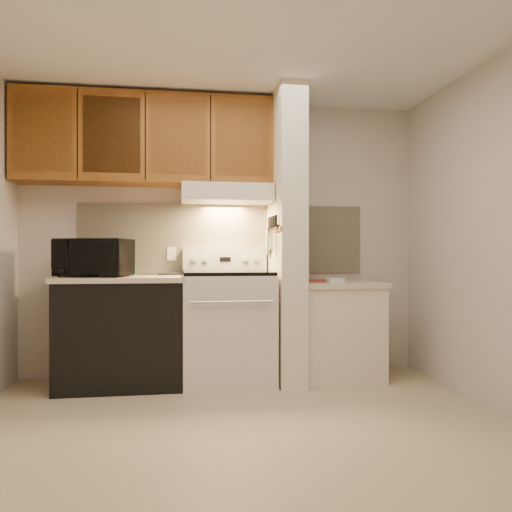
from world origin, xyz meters
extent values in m
plane|color=#BDAD89|center=(0.00, 0.00, 0.00)|extent=(3.60, 3.60, 0.00)
plane|color=white|center=(0.00, 0.00, 2.50)|extent=(3.60, 3.60, 0.00)
cube|color=beige|center=(0.00, 1.50, 1.25)|extent=(3.60, 2.50, 0.02)
cube|color=beige|center=(1.80, 0.00, 1.25)|extent=(0.02, 3.00, 2.50)
cube|color=beige|center=(0.00, 1.49, 1.24)|extent=(2.60, 0.02, 0.63)
cube|color=silver|center=(0.00, 1.16, 0.46)|extent=(0.76, 0.65, 0.92)
cube|color=black|center=(0.00, 0.84, 0.50)|extent=(0.50, 0.01, 0.30)
cylinder|color=silver|center=(0.00, 0.80, 0.72)|extent=(0.65, 0.02, 0.02)
cube|color=black|center=(0.00, 1.16, 0.94)|extent=(0.74, 0.64, 0.03)
cube|color=silver|center=(0.00, 1.44, 1.05)|extent=(0.76, 0.08, 0.20)
cube|color=black|center=(0.00, 1.40, 1.05)|extent=(0.10, 0.01, 0.04)
cylinder|color=silver|center=(-0.28, 1.40, 1.05)|extent=(0.05, 0.02, 0.05)
cylinder|color=silver|center=(-0.18, 1.40, 1.05)|extent=(0.05, 0.02, 0.05)
cylinder|color=silver|center=(0.18, 1.40, 1.05)|extent=(0.05, 0.02, 0.05)
cylinder|color=silver|center=(0.28, 1.40, 1.05)|extent=(0.05, 0.02, 0.05)
cube|color=black|center=(-0.88, 1.17, 0.43)|extent=(1.00, 0.63, 0.87)
cube|color=beige|center=(-0.88, 1.17, 0.89)|extent=(1.04, 0.67, 0.04)
cube|color=black|center=(-0.48, 1.36, 0.92)|extent=(0.23, 0.08, 0.02)
cylinder|color=#1C5B55|center=(-0.83, 1.39, 0.96)|extent=(0.12, 0.12, 0.10)
cube|color=silver|center=(-0.48, 1.48, 1.10)|extent=(0.08, 0.01, 0.12)
imported|color=black|center=(-1.10, 1.15, 1.06)|extent=(0.63, 0.50, 0.31)
cube|color=#F0EACC|center=(0.51, 1.15, 1.25)|extent=(0.22, 0.70, 2.50)
cube|color=brown|center=(0.39, 1.15, 1.30)|extent=(0.01, 0.70, 0.04)
cube|color=black|center=(0.39, 1.10, 1.32)|extent=(0.02, 0.42, 0.04)
cube|color=silver|center=(0.38, 0.94, 1.22)|extent=(0.01, 0.03, 0.16)
cylinder|color=black|center=(0.38, 0.93, 1.37)|extent=(0.02, 0.02, 0.10)
cube|color=silver|center=(0.38, 1.03, 1.21)|extent=(0.01, 0.04, 0.18)
cylinder|color=black|center=(0.38, 1.02, 1.37)|extent=(0.02, 0.02, 0.10)
cube|color=silver|center=(0.38, 1.09, 1.20)|extent=(0.01, 0.04, 0.20)
cylinder|color=black|center=(0.38, 1.10, 1.37)|extent=(0.02, 0.02, 0.10)
cube|color=silver|center=(0.38, 1.18, 1.22)|extent=(0.01, 0.04, 0.16)
cylinder|color=black|center=(0.38, 1.19, 1.37)|extent=(0.02, 0.02, 0.10)
cube|color=silver|center=(0.38, 1.26, 1.21)|extent=(0.01, 0.04, 0.18)
cylinder|color=black|center=(0.38, 1.25, 1.37)|extent=(0.02, 0.02, 0.10)
cube|color=slate|center=(0.38, 1.32, 1.21)|extent=(0.03, 0.10, 0.23)
cube|color=silver|center=(0.97, 1.15, 0.40)|extent=(0.70, 0.60, 0.81)
cube|color=beige|center=(0.97, 1.15, 0.83)|extent=(0.74, 0.64, 0.04)
cube|color=#B2362B|center=(0.82, 1.25, 0.86)|extent=(0.32, 0.38, 0.01)
cube|color=white|center=(0.92, 1.05, 0.87)|extent=(0.15, 0.11, 0.04)
cube|color=silver|center=(0.00, 1.28, 1.62)|extent=(0.78, 0.44, 0.15)
cube|color=silver|center=(0.00, 1.07, 1.58)|extent=(0.78, 0.04, 0.06)
cube|color=brown|center=(-0.69, 1.32, 2.08)|extent=(2.18, 0.33, 0.77)
cube|color=brown|center=(-1.51, 1.17, 2.08)|extent=(0.46, 0.01, 0.63)
cube|color=black|center=(-1.23, 1.16, 2.08)|extent=(0.01, 0.01, 0.73)
cube|color=brown|center=(-0.96, 1.17, 2.08)|extent=(0.46, 0.01, 0.63)
cube|color=black|center=(-0.69, 1.16, 2.08)|extent=(0.01, 0.01, 0.73)
cube|color=brown|center=(-0.42, 1.17, 2.08)|extent=(0.46, 0.01, 0.63)
cube|color=black|center=(-0.14, 1.16, 2.08)|extent=(0.01, 0.01, 0.73)
cube|color=brown|center=(0.13, 1.17, 2.08)|extent=(0.46, 0.01, 0.63)
camera|label=1|loc=(-0.39, -3.09, 1.09)|focal=35.00mm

